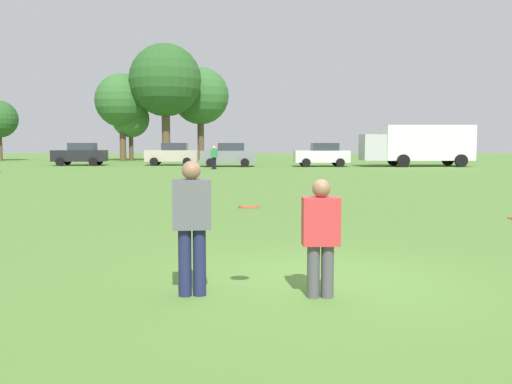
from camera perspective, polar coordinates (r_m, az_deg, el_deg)
ground_plane at (r=8.10m, az=6.31°, el=-8.83°), size 169.64×169.64×0.00m
player_thrower at (r=7.18m, az=-6.42°, el=-2.81°), size 0.51×0.33×1.70m
player_defender at (r=7.12m, az=6.48°, el=-4.00°), size 0.46×0.28×1.48m
frisbee at (r=7.14m, az=-0.71°, el=-1.52°), size 0.27×0.27×0.06m
parked_car_near_left at (r=48.45m, az=-17.11°, el=3.65°), size 4.27×2.35×1.82m
parked_car_mid_left at (r=46.97m, az=-8.34°, el=3.78°), size 4.27×2.35×1.82m
parked_car_center at (r=44.22m, az=-2.75°, el=3.75°), size 4.27×2.35×1.82m
parked_car_mid_right at (r=44.60m, az=6.61°, el=3.73°), size 4.27×2.35×1.82m
box_truck at (r=46.30m, az=15.92°, el=4.64°), size 8.59×3.25×3.18m
bystander_field_marshal at (r=40.02m, az=-4.21°, el=3.59°), size 0.51×0.45×1.62m
tree_center_elm at (r=58.47m, az=-13.21°, el=8.84°), size 5.29×5.29×8.60m
tree_east_birch at (r=59.03m, az=-12.39°, el=7.12°), size 3.73×3.73×6.06m
tree_east_oak at (r=56.86m, az=-9.03°, el=10.92°), size 6.97×6.97×11.33m
tree_far_east_pine at (r=60.83m, az=-5.56°, el=9.48°), size 5.94×5.94×9.66m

